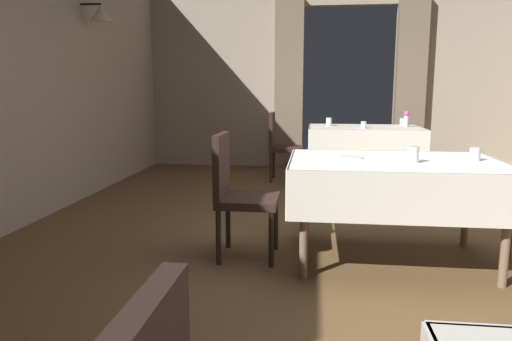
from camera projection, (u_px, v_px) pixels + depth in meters
ground at (380, 258)px, 3.57m from camera, size 10.08×10.08×0.00m
wall_back at (349, 71)px, 7.40m from camera, size 6.40×0.27×3.00m
dining_table_mid at (395, 173)px, 3.42m from camera, size 1.51×1.05×0.75m
dining_table_far at (365, 134)px, 6.33m from camera, size 1.48×0.99×0.75m
chair_mid_left at (237, 190)px, 3.53m from camera, size 0.44×0.44×0.93m
chair_far_left at (280, 143)px, 6.51m from camera, size 0.44×0.44×0.93m
glass_mid_a at (475, 154)px, 3.36m from camera, size 0.07×0.07×0.09m
glass_mid_b at (413, 155)px, 3.28m from camera, size 0.08×0.08×0.11m
plate_mid_c at (351, 157)px, 3.50m from camera, size 0.18×0.18×0.01m
flower_vase_far at (406, 118)px, 6.28m from camera, size 0.07×0.07×0.21m
glass_far_b at (329, 122)px, 6.46m from camera, size 0.08×0.08×0.11m
glass_far_c at (403, 122)px, 6.55m from camera, size 0.08×0.08×0.10m
glass_far_d at (364, 125)px, 6.08m from camera, size 0.07×0.07×0.09m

